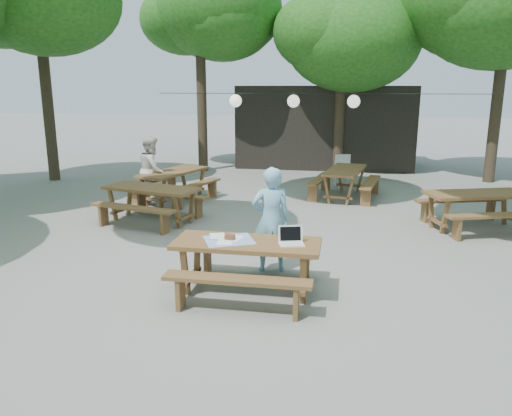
{
  "coord_description": "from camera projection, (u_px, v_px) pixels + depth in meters",
  "views": [
    {
      "loc": [
        1.24,
        -7.73,
        2.82
      ],
      "look_at": [
        -0.03,
        -0.66,
        1.05
      ],
      "focal_mm": 35.0,
      "sensor_mm": 36.0,
      "label": 1
    }
  ],
  "objects": [
    {
      "name": "main_picnic_table",
      "position": [
        247.0,
        266.0,
        6.88
      ],
      "size": [
        2.0,
        1.58,
        0.75
      ],
      "color": "brown",
      "rests_on": "ground"
    },
    {
      "name": "plastic_chair",
      "position": [
        344.0,
        178.0,
        14.19
      ],
      "size": [
        0.55,
        0.55,
        0.9
      ],
      "rotation": [
        0.0,
        0.0,
        0.3
      ],
      "color": "silver",
      "rests_on": "ground"
    },
    {
      "name": "picnic_table_far_e",
      "position": [
        345.0,
        183.0,
        12.75
      ],
      "size": [
        1.89,
        2.15,
        0.75
      ],
      "rotation": [
        0.0,
        0.0,
        1.39
      ],
      "color": "brown",
      "rests_on": "ground"
    },
    {
      "name": "picnic_table_far_w",
      "position": [
        174.0,
        185.0,
        12.47
      ],
      "size": [
        2.08,
        2.29,
        0.75
      ],
      "rotation": [
        0.0,
        0.0,
        1.26
      ],
      "color": "brown",
      "rests_on": "ground"
    },
    {
      "name": "ground",
      "position": [
        265.0,
        260.0,
        8.27
      ],
      "size": [
        80.0,
        80.0,
        0.0
      ],
      "primitive_type": "plane",
      "color": "slate",
      "rests_on": "ground"
    },
    {
      "name": "picnic_table_ne",
      "position": [
        476.0,
        210.0,
        9.97
      ],
      "size": [
        2.3,
        2.09,
        0.75
      ],
      "rotation": [
        0.0,
        0.0,
        0.31
      ],
      "color": "brown",
      "rests_on": "ground"
    },
    {
      "name": "laptop",
      "position": [
        291.0,
        239.0,
        6.68
      ],
      "size": [
        0.39,
        0.34,
        0.24
      ],
      "rotation": [
        0.0,
        0.0,
        0.26
      ],
      "color": "white",
      "rests_on": "main_picnic_table"
    },
    {
      "name": "woman",
      "position": [
        271.0,
        220.0,
        7.64
      ],
      "size": [
        0.67,
        0.53,
        1.64
      ],
      "primitive_type": "imported",
      "rotation": [
        0.0,
        0.0,
        3.39
      ],
      "color": "#7BBDE1",
      "rests_on": "ground"
    },
    {
      "name": "pavilion",
      "position": [
        326.0,
        126.0,
        17.88
      ],
      "size": [
        6.0,
        3.0,
        2.8
      ],
      "primitive_type": "cube",
      "color": "black",
      "rests_on": "ground"
    },
    {
      "name": "picnic_table_nw",
      "position": [
        152.0,
        204.0,
        10.51
      ],
      "size": [
        2.22,
        1.98,
        0.75
      ],
      "rotation": [
        0.0,
        0.0,
        -0.24
      ],
      "color": "brown",
      "rests_on": "ground"
    },
    {
      "name": "tabletop_clutter",
      "position": [
        229.0,
        239.0,
        6.84
      ],
      "size": [
        0.82,
        0.77,
        0.08
      ],
      "color": "blue",
      "rests_on": "main_picnic_table"
    },
    {
      "name": "second_person",
      "position": [
        152.0,
        170.0,
        12.18
      ],
      "size": [
        0.8,
        0.93,
        1.63
      ],
      "primitive_type": "imported",
      "rotation": [
        0.0,
        0.0,
        1.83
      ],
      "color": "white",
      "rests_on": "ground"
    },
    {
      "name": "paper_lanterns",
      "position": [
        294.0,
        101.0,
        13.46
      ],
      "size": [
        9.0,
        0.34,
        0.38
      ],
      "color": "black",
      "rests_on": "ground"
    }
  ]
}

